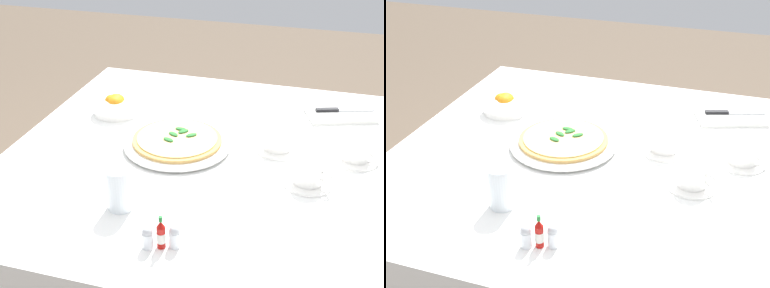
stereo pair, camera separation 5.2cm
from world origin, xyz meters
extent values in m
cube|color=white|center=(0.00, 0.00, 0.73)|extent=(1.16, 1.16, 0.02)
cube|color=white|center=(0.00, 0.57, 0.58)|extent=(1.16, 0.01, 0.28)
cube|color=white|center=(-0.57, 0.00, 0.58)|extent=(0.01, 1.16, 0.28)
cylinder|color=brown|center=(-0.48, 0.48, 0.36)|extent=(0.06, 0.06, 0.72)
cylinder|color=brown|center=(0.48, 0.48, 0.36)|extent=(0.06, 0.06, 0.72)
cylinder|color=white|center=(-0.10, 0.02, 0.75)|extent=(0.19, 0.19, 0.01)
cylinder|color=white|center=(-0.10, 0.02, 0.75)|extent=(0.32, 0.32, 0.01)
cylinder|color=tan|center=(-0.10, 0.02, 0.76)|extent=(0.27, 0.27, 0.01)
cylinder|color=#EFD17A|center=(-0.10, 0.02, 0.77)|extent=(0.24, 0.24, 0.00)
ellipsoid|color=#2D7533|center=(-0.09, 0.05, 0.78)|extent=(0.04, 0.04, 0.01)
ellipsoid|color=#2D7533|center=(-0.11, 0.03, 0.78)|extent=(0.04, 0.03, 0.01)
ellipsoid|color=#2D7533|center=(-0.10, 0.07, 0.78)|extent=(0.04, 0.02, 0.01)
ellipsoid|color=#2D7533|center=(-0.06, 0.04, 0.78)|extent=(0.04, 0.04, 0.01)
ellipsoid|color=#2D7533|center=(-0.12, -0.01, 0.78)|extent=(0.04, 0.03, 0.01)
cylinder|color=white|center=(0.19, 0.08, 0.74)|extent=(0.13, 0.13, 0.01)
cylinder|color=white|center=(0.19, 0.08, 0.78)|extent=(0.08, 0.08, 0.06)
torus|color=white|center=(0.22, 0.12, 0.78)|extent=(0.02, 0.03, 0.03)
cylinder|color=black|center=(0.19, 0.08, 0.80)|extent=(0.07, 0.07, 0.00)
cylinder|color=white|center=(0.30, -0.08, 0.74)|extent=(0.13, 0.13, 0.01)
cylinder|color=white|center=(0.30, -0.08, 0.78)|extent=(0.08, 0.08, 0.06)
torus|color=white|center=(0.34, -0.10, 0.78)|extent=(0.03, 0.02, 0.03)
cylinder|color=black|center=(0.30, -0.08, 0.81)|extent=(0.07, 0.07, 0.00)
cylinder|color=white|center=(0.42, 0.08, 0.74)|extent=(0.13, 0.13, 0.01)
cylinder|color=white|center=(0.42, 0.08, 0.77)|extent=(0.08, 0.08, 0.05)
torus|color=white|center=(0.47, 0.08, 0.77)|extent=(0.04, 0.01, 0.03)
cylinder|color=black|center=(0.42, 0.08, 0.79)|extent=(0.07, 0.07, 0.00)
cylinder|color=white|center=(-0.14, -0.32, 0.80)|extent=(0.06, 0.06, 0.11)
cylinder|color=silver|center=(-0.14, -0.32, 0.78)|extent=(0.06, 0.06, 0.08)
cube|color=white|center=(0.37, 0.37, 0.75)|extent=(0.25, 0.19, 0.02)
cube|color=silver|center=(0.41, 0.38, 0.76)|extent=(0.12, 0.06, 0.01)
cube|color=black|center=(0.32, 0.35, 0.77)|extent=(0.08, 0.04, 0.01)
cylinder|color=white|center=(-0.37, 0.18, 0.76)|extent=(0.15, 0.15, 0.04)
sphere|color=orange|center=(-0.36, 0.18, 0.78)|extent=(0.05, 0.05, 0.05)
sphere|color=orange|center=(-0.37, 0.19, 0.78)|extent=(0.06, 0.06, 0.06)
sphere|color=orange|center=(-0.38, 0.19, 0.78)|extent=(0.05, 0.05, 0.05)
sphere|color=orange|center=(-0.37, 0.18, 0.78)|extent=(0.05, 0.05, 0.05)
cylinder|color=#B7140F|center=(0.01, -0.43, 0.77)|extent=(0.02, 0.02, 0.05)
cylinder|color=white|center=(0.01, -0.43, 0.77)|extent=(0.02, 0.02, 0.02)
cone|color=#B7140F|center=(0.01, -0.43, 0.80)|extent=(0.02, 0.02, 0.02)
cylinder|color=#1E722D|center=(0.01, -0.43, 0.82)|extent=(0.01, 0.01, 0.01)
cylinder|color=white|center=(0.04, -0.42, 0.76)|extent=(0.03, 0.03, 0.04)
cylinder|color=white|center=(0.04, -0.42, 0.76)|extent=(0.02, 0.02, 0.03)
sphere|color=silver|center=(0.04, -0.42, 0.78)|extent=(0.02, 0.02, 0.02)
cylinder|color=white|center=(-0.02, -0.44, 0.76)|extent=(0.03, 0.03, 0.04)
cylinder|color=#38332D|center=(-0.02, -0.44, 0.76)|extent=(0.02, 0.02, 0.03)
sphere|color=silver|center=(-0.02, -0.44, 0.78)|extent=(0.02, 0.02, 0.02)
camera|label=1|loc=(0.32, -1.26, 1.49)|focal=47.75mm
camera|label=2|loc=(0.37, -1.24, 1.49)|focal=47.75mm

